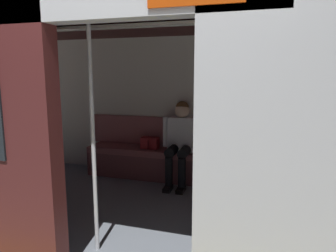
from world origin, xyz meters
name	(u,v)px	position (x,y,z in m)	size (l,w,h in m)	color
train_car	(167,81)	(0.07, -1.29, 1.50)	(6.40, 2.90, 2.23)	silver
bench_seat	(195,160)	(0.00, -2.39, 0.35)	(3.34, 0.44, 0.45)	#935156
person_seated	(181,137)	(0.20, -2.33, 0.67)	(0.55, 0.68, 1.18)	silver
handbag	(150,143)	(0.70, -2.42, 0.54)	(0.26, 0.15, 0.17)	maroon
book	(206,152)	(-0.15, -2.40, 0.47)	(0.15, 0.22, 0.03)	#26598C
grab_pole_door	(93,137)	(0.46, -0.41, 1.05)	(0.04, 0.04, 2.09)	silver
grab_pole_far	(201,142)	(-0.46, -0.46, 1.05)	(0.04, 0.04, 2.09)	silver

